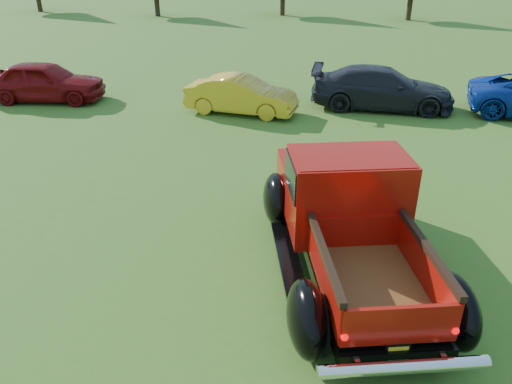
% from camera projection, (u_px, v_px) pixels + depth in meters
% --- Properties ---
extents(ground, '(120.00, 120.00, 0.00)m').
position_uv_depth(ground, '(243.00, 238.00, 9.52)').
color(ground, '#37641C').
rests_on(ground, ground).
extents(pickup_truck, '(3.58, 5.70, 2.00)m').
position_uv_depth(pickup_truck, '(345.00, 212.00, 8.48)').
color(pickup_truck, black).
rests_on(pickup_truck, ground).
extents(show_car_red, '(4.15, 2.02, 1.37)m').
position_uv_depth(show_car_red, '(45.00, 81.00, 17.31)').
color(show_car_red, maroon).
rests_on(show_car_red, ground).
extents(show_car_yellow, '(3.72, 1.71, 1.18)m').
position_uv_depth(show_car_yellow, '(241.00, 95.00, 16.10)').
color(show_car_yellow, gold).
rests_on(show_car_yellow, ground).
extents(show_car_grey, '(4.70, 1.98, 1.35)m').
position_uv_depth(show_car_grey, '(382.00, 88.00, 16.54)').
color(show_car_grey, black).
rests_on(show_car_grey, ground).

